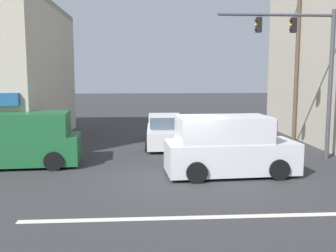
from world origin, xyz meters
TOP-DOWN VIEW (x-y plane):
  - ground_plane at (0.00, 0.00)m, footprint 120.00×120.00m
  - lane_marking_stripe at (0.00, -3.50)m, footprint 9.00×0.24m
  - utility_pole_far_right at (7.03, 8.12)m, footprint 1.40×0.22m
  - traffic_light_mast at (5.47, 3.03)m, footprint 4.89×0.25m
  - van_waiting_far at (1.64, 0.63)m, footprint 4.71×2.26m
  - van_crossing_leftbound at (-6.10, 2.51)m, footprint 4.71×2.26m
  - sedan_crossing_center at (-0.29, 6.31)m, footprint 1.97×4.15m

SIDE VIEW (x-z plane):
  - ground_plane at x=0.00m, z-range 0.00..0.00m
  - lane_marking_stripe at x=0.00m, z-range 0.00..0.01m
  - sedan_crossing_center at x=-0.29m, z-range -0.08..1.50m
  - van_waiting_far at x=1.64m, z-range -0.05..2.06m
  - van_crossing_leftbound at x=-6.10m, z-range -0.05..2.06m
  - traffic_light_mast at x=5.47m, z-range 1.08..7.28m
  - utility_pole_far_right at x=7.03m, z-range 0.15..8.41m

